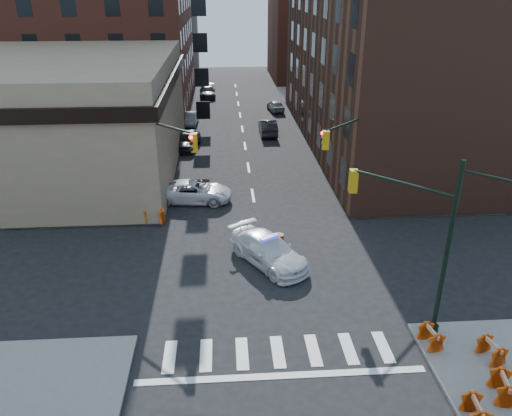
{
  "coord_description": "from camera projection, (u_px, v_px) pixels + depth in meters",
  "views": [
    {
      "loc": [
        -2.03,
        -23.2,
        14.13
      ],
      "look_at": [
        -0.25,
        2.98,
        2.2
      ],
      "focal_mm": 35.0,
      "sensor_mm": 36.0,
      "label": 1
    }
  ],
  "objects": [
    {
      "name": "barricade_nw_b",
      "position": [
        118.0,
        205.0,
        33.09
      ],
      "size": [
        1.28,
        0.68,
        0.94
      ],
      "primitive_type": null,
      "rotation": [
        0.0,
        0.0,
        0.04
      ],
      "color": "orange",
      "rests_on": "sidewalk_nw"
    },
    {
      "name": "signal_pole_nw",
      "position": [
        160.0,
        162.0,
        29.74
      ],
      "size": [
        3.58,
        3.67,
        8.0
      ],
      "rotation": [
        0.0,
        0.0,
        -0.79
      ],
      "color": "black",
      "rests_on": "sidewalk_nw"
    },
    {
      "name": "tree_ne_near",
      "position": [
        318.0,
        99.0,
        49.68
      ],
      "size": [
        3.0,
        3.0,
        4.85
      ],
      "color": "black",
      "rests_on": "sidewalk_ne"
    },
    {
      "name": "sidewalk_ne",
      "position": [
        437.0,
        114.0,
        58.18
      ],
      "size": [
        34.0,
        54.5,
        0.15
      ],
      "primitive_type": "cube",
      "color": "gray",
      "rests_on": "ground"
    },
    {
      "name": "barricade_se_b",
      "position": [
        431.0,
        337.0,
        20.85
      ],
      "size": [
        0.74,
        1.21,
        0.85
      ],
      "primitive_type": null,
      "rotation": [
        0.0,
        0.0,
        1.73
      ],
      "color": "orange",
      "rests_on": "sidewalk_se"
    },
    {
      "name": "tree_ne_far",
      "position": [
        305.0,
        84.0,
        56.95
      ],
      "size": [
        3.0,
        3.0,
        4.85
      ],
      "color": "black",
      "rests_on": "sidewalk_ne"
    },
    {
      "name": "apartment_block",
      "position": [
        76.0,
        2.0,
        57.27
      ],
      "size": [
        25.0,
        25.0,
        24.0
      ],
      "primitive_type": "cube",
      "color": "brown",
      "rests_on": "ground"
    },
    {
      "name": "sidewalk_nw",
      "position": [
        34.0,
        121.0,
        55.34
      ],
      "size": [
        34.0,
        54.5,
        0.15
      ],
      "primitive_type": "cube",
      "color": "gray",
      "rests_on": "ground"
    },
    {
      "name": "parked_car_wnear",
      "position": [
        188.0,
        140.0,
        46.07
      ],
      "size": [
        2.53,
        4.94,
        1.61
      ],
      "primitive_type": "imported",
      "rotation": [
        0.0,
        0.0,
        -0.14
      ],
      "color": "black",
      "rests_on": "ground"
    },
    {
      "name": "parked_car_wdeep",
      "position": [
        207.0,
        92.0,
        66.57
      ],
      "size": [
        2.26,
        5.16,
        1.48
      ],
      "primitive_type": "imported",
      "rotation": [
        0.0,
        0.0,
        0.04
      ],
      "color": "black",
      "rests_on": "ground"
    },
    {
      "name": "bank_building",
      "position": [
        32.0,
        116.0,
        39.12
      ],
      "size": [
        22.0,
        22.0,
        9.0
      ],
      "primitive_type": "cube",
      "color": "#9B8165",
      "rests_on": "ground"
    },
    {
      "name": "commercial_row_ne",
      "position": [
        386.0,
        68.0,
        45.39
      ],
      "size": [
        14.0,
        34.0,
        14.0
      ],
      "primitive_type": "cube",
      "color": "#502D20",
      "rests_on": "ground"
    },
    {
      "name": "filler_ne",
      "position": [
        323.0,
        39.0,
        78.11
      ],
      "size": [
        16.0,
        16.0,
        12.0
      ],
      "primitive_type": "cube",
      "color": "brown",
      "rests_on": "ground"
    },
    {
      "name": "signal_pole_se",
      "position": [
        422.0,
        236.0,
        20.5
      ],
      "size": [
        5.4,
        5.27,
        8.0
      ],
      "rotation": [
        0.0,
        0.0,
        2.36
      ],
      "color": "black",
      "rests_on": "sidewalk_se"
    },
    {
      "name": "pedestrian_c",
      "position": [
        90.0,
        199.0,
        32.77
      ],
      "size": [
        1.21,
        0.99,
        1.93
      ],
      "primitive_type": "imported",
      "rotation": [
        0.0,
        0.0,
        0.54
      ],
      "color": "#222933",
      "rests_on": "sidewalk_nw"
    },
    {
      "name": "barricade_se_a",
      "position": [
        491.0,
        351.0,
        20.07
      ],
      "size": [
        0.81,
        1.26,
        0.87
      ],
      "primitive_type": null,
      "rotation": [
        0.0,
        0.0,
        1.78
      ],
      "color": "#C94009",
      "rests_on": "sidewalk_se"
    },
    {
      "name": "police_car",
      "position": [
        269.0,
        251.0,
        27.16
      ],
      "size": [
        4.67,
        5.69,
        1.55
      ],
      "primitive_type": "imported",
      "rotation": [
        0.0,
        0.0,
        0.56
      ],
      "color": "white",
      "rests_on": "ground"
    },
    {
      "name": "parked_car_enear",
      "position": [
        268.0,
        127.0,
        50.28
      ],
      "size": [
        1.67,
        4.68,
        1.54
      ],
      "primitive_type": "imported",
      "rotation": [
        0.0,
        0.0,
        3.15
      ],
      "color": "black",
      "rests_on": "ground"
    },
    {
      "name": "signal_pole_ne",
      "position": [
        353.0,
        157.0,
        30.47
      ],
      "size": [
        3.67,
        3.58,
        8.0
      ],
      "rotation": [
        0.0,
        0.0,
        -2.36
      ],
      "color": "black",
      "rests_on": "sidewalk_ne"
    },
    {
      "name": "pedestrian_b",
      "position": [
        113.0,
        196.0,
        33.53
      ],
      "size": [
        0.99,
        0.86,
        1.72
      ],
      "primitive_type": "imported",
      "rotation": [
        0.0,
        0.0,
        0.29
      ],
      "color": "black",
      "rests_on": "sidewalk_nw"
    },
    {
      "name": "pedestrian_a",
      "position": [
        131.0,
        196.0,
        33.47
      ],
      "size": [
        0.68,
        0.52,
        1.67
      ],
      "primitive_type": "imported",
      "rotation": [
        0.0,
        0.0,
        -0.21
      ],
      "color": "black",
      "rests_on": "sidewalk_nw"
    },
    {
      "name": "barricade_se_d",
      "position": [
        503.0,
        388.0,
        18.2
      ],
      "size": [
        0.87,
        1.36,
        0.94
      ],
      "primitive_type": null,
      "rotation": [
        0.0,
        0.0,
        1.36
      ],
      "color": "red",
      "rests_on": "sidewalk_se"
    },
    {
      "name": "barrel_road",
      "position": [
        279.0,
        242.0,
        28.67
      ],
      "size": [
        0.67,
        0.67,
        0.97
      ],
      "primitive_type": "cylinder",
      "rotation": [
        0.0,
        0.0,
        -0.26
      ],
      "color": "#EF430B",
      "rests_on": "ground"
    },
    {
      "name": "pickup",
      "position": [
        194.0,
        191.0,
        34.92
      ],
      "size": [
        5.52,
        2.92,
        1.48
      ],
      "primitive_type": "imported",
      "rotation": [
        0.0,
        0.0,
        1.48
      ],
      "color": "silver",
      "rests_on": "ground"
    },
    {
      "name": "filler_nw",
      "position": [
        132.0,
        24.0,
        79.06
      ],
      "size": [
        20.0,
        18.0,
        16.0
      ],
      "primitive_type": "cube",
      "color": "brown",
      "rests_on": "ground"
    },
    {
      "name": "parked_car_wfar",
      "position": [
        191.0,
        119.0,
        53.91
      ],
      "size": [
        1.6,
        3.98,
        1.29
      ],
      "primitive_type": "imported",
      "rotation": [
        0.0,
        0.0,
        -0.06
      ],
      "color": "gray",
      "rests_on": "ground"
    },
    {
      "name": "barricade_nw_a",
      "position": [
        155.0,
        215.0,
        31.56
      ],
      "size": [
        1.44,
        0.93,
        0.99
      ],
      "primitive_type": null,
      "rotation": [
        0.0,
        0.0,
        -0.21
      ],
      "color": "#D24009",
      "rests_on": "sidewalk_nw"
    },
    {
      "name": "barricade_se_c",
      "position": [
        475.0,
        412.0,
        17.21
      ],
      "size": [
        0.69,
        1.22,
        0.88
      ],
      "primitive_type": null,
      "rotation": [
        0.0,
        0.0,
        1.48
      ],
      "color": "#C94B09",
      "rests_on": "sidewalk_se"
    },
    {
      "name": "parked_car_efar",
      "position": [
        276.0,
        106.0,
        59.45
      ],
      "size": [
        2.02,
        4.08,
        1.34
      ],
      "primitive_type": "imported",
      "rotation": [
        0.0,
        0.0,
        3.26
      ],
      "color": "gray",
      "rests_on": "ground"
    },
    {
      "name": "barrel_bank",
      "position": [
        210.0,
        198.0,
        34.56
      ],
      "size": [
        0.55,
        0.55,
        0.89
      ],
      "primitive_type": "cylinder",
      "rotation": [
        0.0,
        0.0,
        0.13
      ],
      "color": "orange",
      "rests_on": "ground"
    },
    {
      "name": "ground",
      "position": [
        264.0,
        267.0,
        27.05
      ],
      "size": [
        140.0,
        140.0,
        0.0
      ],
      "primitive_type": "plane",
      "color": "black",
      "rests_on": "ground"
    }
  ]
}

